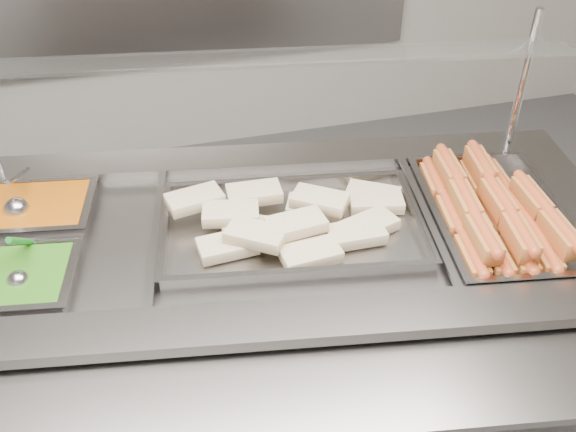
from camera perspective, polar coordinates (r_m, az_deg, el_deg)
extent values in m
cube|color=slate|center=(2.26, -1.43, -11.07)|extent=(2.11, 1.16, 0.97)
cube|color=gray|center=(1.63, -0.64, -9.49)|extent=(2.09, 0.49, 0.03)
cube|color=gray|center=(2.23, -2.39, 5.13)|extent=(2.09, 0.49, 0.03)
cube|color=black|center=(2.00, -1.59, -3.92)|extent=(1.88, 0.93, 0.02)
cube|color=gray|center=(1.99, 12.22, 0.07)|extent=(0.13, 0.63, 0.01)
cube|color=gray|center=(1.92, -11.64, -1.34)|extent=(0.13, 0.63, 0.01)
cube|color=gray|center=(1.54, -0.01, -15.45)|extent=(2.02, 0.61, 0.02)
cylinder|color=silver|center=(2.29, 20.14, 11.13)|extent=(0.03, 0.03, 0.49)
cube|color=silver|center=(1.89, -2.42, 13.90)|extent=(1.86, 0.63, 0.09)
cube|color=#AA4F09|center=(2.15, -21.40, -0.03)|extent=(0.35, 0.29, 0.10)
cube|color=#226910|center=(1.91, -23.35, -5.85)|extent=(0.35, 0.29, 0.10)
cube|color=#A55B22|center=(1.88, 15.98, -3.79)|extent=(0.09, 0.17, 0.06)
cylinder|color=#C74823|center=(1.87, 16.11, -3.19)|extent=(0.07, 0.19, 0.03)
cube|color=#A55B22|center=(2.02, 14.27, -0.16)|extent=(0.09, 0.17, 0.06)
cylinder|color=#C74823|center=(2.01, 14.37, 0.37)|extent=(0.07, 0.19, 0.03)
cube|color=#A55B22|center=(2.17, 12.78, 2.90)|extent=(0.09, 0.17, 0.06)
cylinder|color=#C74823|center=(2.16, 12.87, 3.46)|extent=(0.07, 0.19, 0.03)
cube|color=#A55B22|center=(1.91, 17.93, -3.61)|extent=(0.09, 0.17, 0.06)
cylinder|color=#C74823|center=(1.89, 18.07, -3.03)|extent=(0.07, 0.19, 0.03)
cube|color=#A55B22|center=(2.04, 16.09, -0.08)|extent=(0.08, 0.17, 0.06)
cylinder|color=#C74823|center=(2.03, 16.21, 0.48)|extent=(0.06, 0.19, 0.03)
cube|color=#A55B22|center=(2.19, 14.51, 3.02)|extent=(0.08, 0.17, 0.06)
cylinder|color=#C74823|center=(2.18, 14.60, 3.53)|extent=(0.06, 0.19, 0.03)
cube|color=#A55B22|center=(1.93, 19.84, -3.44)|extent=(0.09, 0.17, 0.06)
cylinder|color=#C74823|center=(1.92, 20.00, -2.86)|extent=(0.07, 0.19, 0.03)
cube|color=#A55B22|center=(2.07, 17.91, 0.06)|extent=(0.09, 0.17, 0.06)
cylinder|color=#C74823|center=(2.06, 18.04, 0.59)|extent=(0.07, 0.19, 0.03)
cube|color=#A55B22|center=(2.22, 16.21, 3.04)|extent=(0.09, 0.17, 0.06)
cylinder|color=#C74823|center=(2.20, 16.33, 3.60)|extent=(0.07, 0.19, 0.03)
cube|color=#A55B22|center=(1.96, 21.71, -3.26)|extent=(0.09, 0.18, 0.06)
cylinder|color=#C74823|center=(1.95, 21.88, -2.70)|extent=(0.07, 0.19, 0.03)
cube|color=#A55B22|center=(2.10, 19.69, 0.19)|extent=(0.08, 0.17, 0.06)
cylinder|color=#C74823|center=(2.08, 19.82, 0.70)|extent=(0.06, 0.19, 0.03)
cube|color=#A55B22|center=(2.24, 17.89, 3.10)|extent=(0.08, 0.17, 0.06)
cylinder|color=#C74823|center=(2.23, 18.01, 3.66)|extent=(0.06, 0.19, 0.03)
cube|color=#A55B22|center=(1.87, 16.98, -2.01)|extent=(0.08, 0.17, 0.06)
cylinder|color=#C74823|center=(1.85, 17.11, -1.42)|extent=(0.06, 0.19, 0.03)
cube|color=#A55B22|center=(2.00, 15.43, 1.20)|extent=(0.09, 0.17, 0.06)
cylinder|color=#C74823|center=(1.99, 15.54, 1.77)|extent=(0.07, 0.19, 0.03)
cube|color=#A55B22|center=(2.14, 14.09, 4.01)|extent=(0.08, 0.17, 0.06)
cylinder|color=#C74823|center=(2.13, 14.19, 4.56)|extent=(0.06, 0.19, 0.03)
cube|color=#A55B22|center=(1.91, 19.90, -1.81)|extent=(0.09, 0.17, 0.06)
cylinder|color=#C74823|center=(1.89, 20.05, -1.24)|extent=(0.07, 0.19, 0.03)
cube|color=#A55B22|center=(2.03, 18.14, 1.32)|extent=(0.08, 0.17, 0.06)
cylinder|color=#C74823|center=(2.02, 18.27, 1.88)|extent=(0.06, 0.19, 0.03)
cube|color=#A55B22|center=(2.19, 16.68, 4.31)|extent=(0.09, 0.17, 0.06)
cylinder|color=#C74823|center=(2.17, 16.80, 4.85)|extent=(0.07, 0.19, 0.03)
cube|color=#A55B22|center=(1.96, 23.04, -1.54)|extent=(0.07, 0.17, 0.06)
cylinder|color=#C74823|center=(1.94, 23.21, -0.98)|extent=(0.05, 0.19, 0.03)
cube|color=#A55B22|center=(2.08, 20.77, 1.47)|extent=(0.07, 0.17, 0.06)
cylinder|color=#C74823|center=(2.06, 20.91, 2.02)|extent=(0.05, 0.19, 0.03)
cube|color=tan|center=(1.93, 7.20, -0.86)|extent=(0.19, 0.14, 0.04)
cube|color=tan|center=(1.84, -5.40, -2.67)|extent=(0.17, 0.11, 0.04)
cube|color=tan|center=(2.06, 7.55, 1.87)|extent=(0.19, 0.17, 0.04)
cube|color=tan|center=(1.88, 6.07, -1.62)|extent=(0.17, 0.10, 0.04)
cube|color=tan|center=(1.99, 2.33, 0.81)|extent=(0.19, 0.15, 0.04)
cube|color=tan|center=(1.91, -3.05, -1.10)|extent=(0.19, 0.16, 0.04)
cube|color=tan|center=(2.03, 7.83, 1.24)|extent=(0.18, 0.13, 0.04)
cube|color=tan|center=(1.81, 2.01, -3.41)|extent=(0.17, 0.11, 0.04)
cube|color=tan|center=(1.99, -3.03, 2.02)|extent=(0.17, 0.10, 0.04)
cube|color=tan|center=(1.97, -8.30, 1.47)|extent=(0.18, 0.13, 0.04)
cube|color=tan|center=(1.82, -2.87, -1.66)|extent=(0.19, 0.17, 0.04)
cube|color=tan|center=(1.85, 0.73, -0.75)|extent=(0.18, 0.11, 0.04)
cube|color=tan|center=(1.91, -5.12, 0.22)|extent=(0.18, 0.13, 0.04)
cube|color=tan|center=(1.96, 2.84, 1.42)|extent=(0.19, 0.17, 0.04)
sphere|color=#B6B7BC|center=(2.12, -22.94, 0.52)|extent=(0.08, 0.08, 0.08)
cylinder|color=#B6B7BC|center=(2.16, -22.84, 3.34)|extent=(0.05, 0.19, 0.08)
sphere|color=#B6B7BC|center=(1.86, -22.82, -5.38)|extent=(0.06, 0.06, 0.06)
cylinder|color=#167D26|center=(1.88, -22.71, -2.06)|extent=(0.04, 0.15, 0.13)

